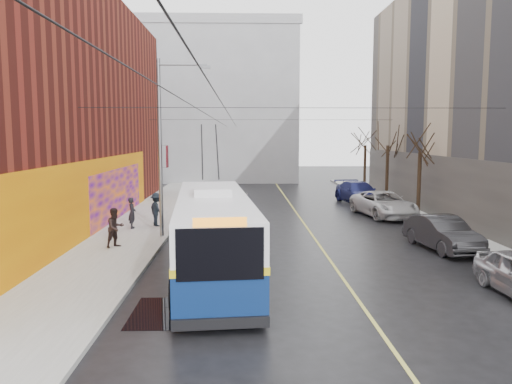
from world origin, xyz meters
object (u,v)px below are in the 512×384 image
at_px(tree_far, 366,137).
at_px(parked_car_c, 384,204).
at_px(tree_mid, 388,135).
at_px(parked_car_d, 359,193).
at_px(streetlight_pole, 163,143).
at_px(trolleybus, 213,232).
at_px(parked_car_b, 442,233).
at_px(pedestrian_b, 115,228).
at_px(tree_near, 421,140).
at_px(pedestrian_a, 132,213).
at_px(pedestrian_c, 157,209).
at_px(following_car, 239,203).

xyz_separation_m(tree_far, parked_car_c, (-2.00, -13.24, -4.33)).
height_order(tree_mid, parked_car_d, tree_mid).
xyz_separation_m(streetlight_pole, parked_car_d, (12.97, 13.06, -4.01)).
relative_size(tree_far, parked_car_d, 1.14).
distance_m(trolleybus, parked_car_b, 10.98).
bearing_deg(pedestrian_b, parked_car_d, -2.89).
bearing_deg(trolleybus, tree_near, 40.41).
relative_size(streetlight_pole, parked_car_b, 1.90).
xyz_separation_m(streetlight_pole, tree_far, (15.14, 20.00, 0.30)).
bearing_deg(trolleybus, pedestrian_b, 134.54).
distance_m(pedestrian_a, pedestrian_c, 1.42).
relative_size(tree_near, following_car, 1.48).
relative_size(tree_near, trolleybus, 0.52).
height_order(trolleybus, pedestrian_c, trolleybus).
bearing_deg(tree_mid, tree_far, 90.00).
relative_size(trolleybus, parked_car_c, 2.12).
height_order(parked_car_b, pedestrian_c, pedestrian_c).
height_order(tree_far, pedestrian_c, tree_far).
height_order(trolleybus, following_car, trolleybus).
height_order(streetlight_pole, pedestrian_a, streetlight_pole).
xyz_separation_m(tree_far, pedestrian_c, (-16.04, -17.10, -4.05)).
xyz_separation_m(tree_near, pedestrian_a, (-17.26, -3.81, -3.97)).
xyz_separation_m(parked_car_b, parked_car_c, (0.00, 9.55, 0.03)).
bearing_deg(pedestrian_b, parked_car_b, -50.38).
height_order(trolleybus, parked_car_d, trolleybus).
relative_size(streetlight_pole, parked_car_d, 1.56).
bearing_deg(following_car, parked_car_c, -7.85).
bearing_deg(following_car, streetlight_pole, -112.78).
bearing_deg(pedestrian_c, pedestrian_a, 84.70).
bearing_deg(pedestrian_a, trolleybus, -158.66).
bearing_deg(tree_near, streetlight_pole, -158.38).
distance_m(streetlight_pole, parked_car_d, 18.84).
distance_m(streetlight_pole, tree_mid, 19.96).
height_order(tree_far, pedestrian_a, tree_far).
bearing_deg(parked_car_c, pedestrian_c, -174.19).
height_order(parked_car_c, parked_car_d, parked_car_d).
distance_m(streetlight_pole, following_car, 9.96).
height_order(tree_far, following_car, tree_far).
relative_size(tree_near, parked_car_c, 1.10).
relative_size(trolleybus, pedestrian_a, 7.25).
bearing_deg(pedestrian_b, parked_car_c, -17.60).
distance_m(tree_far, parked_car_b, 23.29).
height_order(tree_near, trolleybus, tree_near).
bearing_deg(tree_mid, following_car, -157.57).
relative_size(tree_near, parked_car_d, 1.11).
height_order(trolleybus, parked_car_b, trolleybus).
xyz_separation_m(tree_mid, pedestrian_c, (-16.04, -10.10, -4.16)).
xyz_separation_m(parked_car_b, following_car, (-9.43, 11.07, -0.04)).
bearing_deg(pedestrian_a, parked_car_c, -81.73).
relative_size(streetlight_pole, tree_mid, 1.35).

